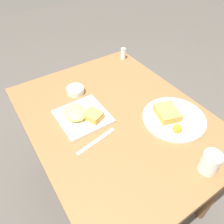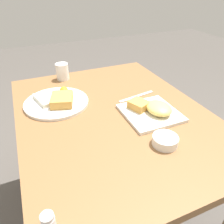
{
  "view_description": "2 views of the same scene",
  "coord_description": "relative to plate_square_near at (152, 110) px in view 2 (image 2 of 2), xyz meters",
  "views": [
    {
      "loc": [
        0.64,
        -0.45,
        1.5
      ],
      "look_at": [
        0.01,
        -0.04,
        0.78
      ],
      "focal_mm": 35.0,
      "sensor_mm": 36.0,
      "label": 1
    },
    {
      "loc": [
        -0.77,
        0.33,
        1.27
      ],
      "look_at": [
        -0.03,
        0.02,
        0.75
      ],
      "focal_mm": 35.0,
      "sensor_mm": 36.0,
      "label": 2
    }
  ],
  "objects": [
    {
      "name": "ground_plane",
      "position": [
        0.08,
        0.16,
        -0.75
      ],
      "size": [
        8.0,
        8.0,
        0.0
      ],
      "primitive_type": "plane",
      "color": "#4C4742"
    },
    {
      "name": "coffee_mug",
      "position": [
        0.54,
        0.28,
        0.03
      ],
      "size": [
        0.07,
        0.07,
        0.1
      ],
      "color": "white",
      "rests_on": "dining_table"
    },
    {
      "name": "plate_square_near",
      "position": [
        0.0,
        0.0,
        0.0
      ],
      "size": [
        0.24,
        0.24,
        0.06
      ],
      "color": "white",
      "rests_on": "dining_table"
    },
    {
      "name": "dining_table",
      "position": [
        0.08,
        0.16,
        -0.1
      ],
      "size": [
        1.08,
        0.83,
        0.73
      ],
      "color": "brown",
      "rests_on": "ground_plane"
    },
    {
      "name": "butter_knife",
      "position": [
        0.17,
        -0.01,
        -0.02
      ],
      "size": [
        0.05,
        0.21,
        0.0
      ],
      "rotation": [
        0.0,
        0.0,
        1.74
      ],
      "color": "silver",
      "rests_on": "dining_table"
    },
    {
      "name": "plate_oval_far",
      "position": [
        0.26,
        0.37,
        -0.01
      ],
      "size": [
        0.31,
        0.31,
        0.05
      ],
      "color": "white",
      "rests_on": "dining_table"
    },
    {
      "name": "sauce_ramekin",
      "position": [
        -0.2,
        0.07,
        -0.0
      ],
      "size": [
        0.1,
        0.1,
        0.04
      ],
      "color": "white",
      "rests_on": "dining_table"
    }
  ]
}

